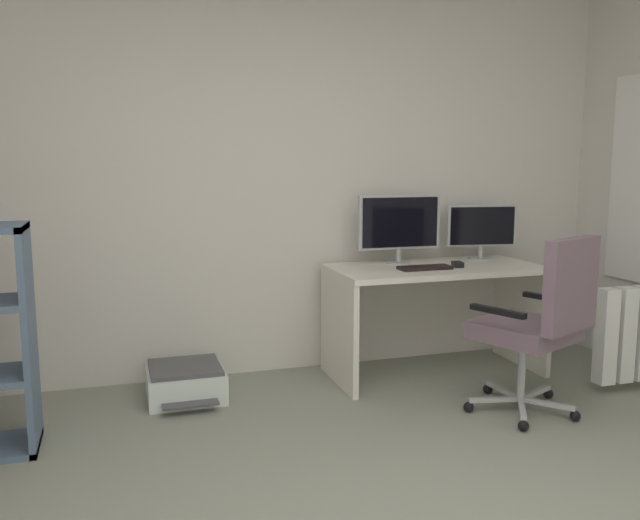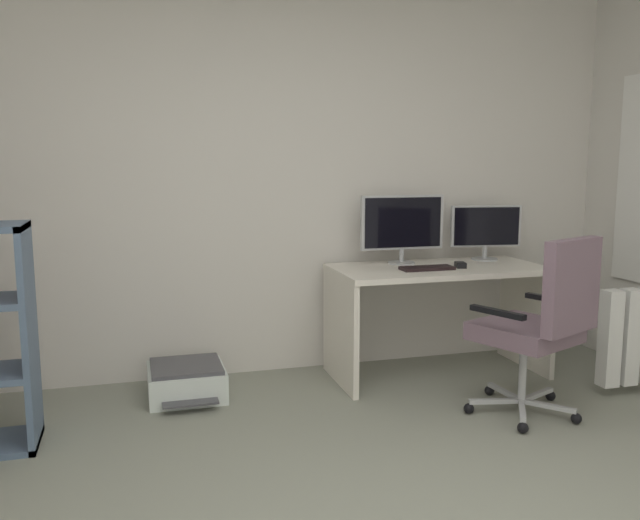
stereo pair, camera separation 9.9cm
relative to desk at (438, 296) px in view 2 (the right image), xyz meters
The scene contains 8 objects.
wall_back 1.45m from the desk, 158.01° to the left, with size 4.98×0.10×2.75m, color silver.
desk is the anchor object (origin of this frame).
monitor_main 0.53m from the desk, 137.10° to the left, with size 0.57×0.18×0.46m.
monitor_secondary 0.63m from the desk, 21.86° to the left, with size 0.49×0.18×0.38m.
keyboard 0.26m from the desk, 142.64° to the right, with size 0.34×0.13×0.02m, color black.
computer_mouse 0.26m from the desk, 33.39° to the right, with size 0.06×0.10×0.03m, color black.
office_chair 0.87m from the desk, 76.52° to the right, with size 0.64×0.69×1.02m.
printer 1.69m from the desk, behind, with size 0.45×0.53×0.20m.
Camera 2 is at (-0.83, -1.79, 1.42)m, focal length 37.33 mm.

